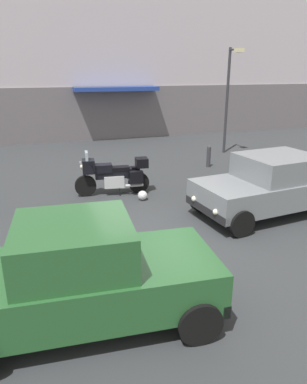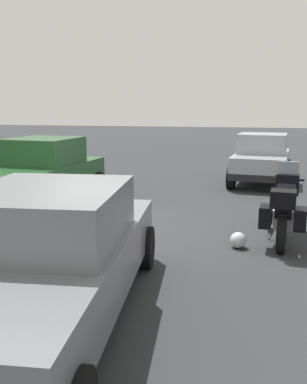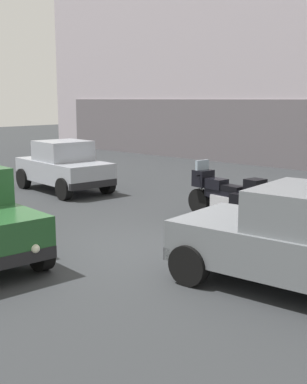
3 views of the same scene
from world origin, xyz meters
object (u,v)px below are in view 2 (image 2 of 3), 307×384
Objects in this scene: helmet at (238,240)px; car_compact_side at (262,159)px; motorcycle at (285,207)px; car_hatchback_near at (43,172)px; car_sedan_far at (48,256)px.

helmet is 0.08× the size of car_compact_side.
car_hatchback_near is (-1.75, -5.63, 0.19)m from motorcycle.
car_sedan_far reaches higher than helmet.
car_compact_side is at bearing 132.96° from car_hatchback_near.
helmet is 0.06× the size of car_sedan_far.
car_hatchback_near is at bearing -116.49° from helmet.
motorcycle is at bearing -171.07° from car_compact_side.
car_sedan_far is at bearing -33.53° from helmet.
helmet is (0.66, -0.80, -0.48)m from motorcycle.
helmet is 5.45m from car_hatchback_near.
car_hatchback_near reaches higher than helmet.
car_hatchback_near is 6.77m from car_compact_side.
car_compact_side reaches higher than helmet.
car_hatchback_near is (-2.41, -4.84, 0.67)m from helmet.
car_hatchback_near is 1.11× the size of car_compact_side.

